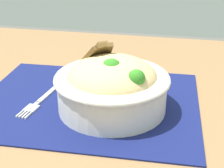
% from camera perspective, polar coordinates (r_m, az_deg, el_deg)
% --- Properties ---
extents(table, '(1.07, 0.90, 0.75)m').
position_cam_1_polar(table, '(0.69, -0.80, -8.19)').
color(table, olive).
rests_on(table, ground_plane).
extents(placemat, '(0.43, 0.34, 0.00)m').
position_cam_1_polar(placemat, '(0.66, -4.01, -2.97)').
color(placemat, '#11194C').
rests_on(placemat, table).
extents(bowl, '(0.21, 0.21, 0.12)m').
position_cam_1_polar(bowl, '(0.61, 0.00, -0.14)').
color(bowl, silver).
rests_on(bowl, placemat).
extents(fork, '(0.03, 0.14, 0.00)m').
position_cam_1_polar(fork, '(0.66, -12.37, -3.07)').
color(fork, '#B7B7B7').
rests_on(fork, placemat).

